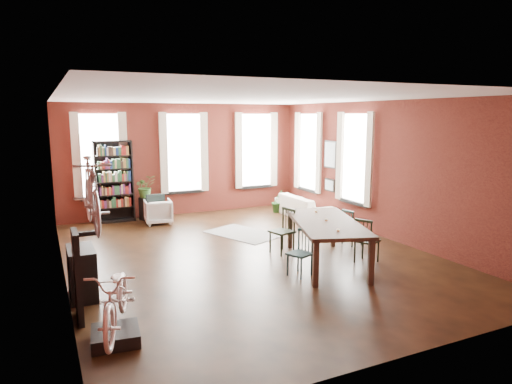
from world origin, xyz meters
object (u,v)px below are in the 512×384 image
dining_table (326,243)px  cream_sofa (304,203)px  dining_chair_c (367,240)px  bike_trainer (116,336)px  bicycle_floor (115,268)px  bookshelf (114,182)px  white_armchair (158,210)px  dining_chair_a (300,253)px  console_table (82,273)px  plant_stand (147,209)px  dining_chair_b (282,231)px  dining_chair_d (352,227)px

dining_table → cream_sofa: dining_table is taller
dining_chair_c → dining_table: bearing=47.2°
bike_trainer → bicycle_floor: bearing=-31.1°
bookshelf → dining_table: bearing=-60.2°
dining_table → white_armchair: dining_table is taller
bike_trainer → dining_chair_a: bearing=18.4°
cream_sofa → console_table: (-6.23, -3.50, -0.01)m
bookshelf → bicycle_floor: bearing=-98.2°
dining_chair_a → bookshelf: bookshelf is taller
cream_sofa → bike_trainer: (-5.99, -5.25, -0.32)m
dining_chair_c → plant_stand: size_ratio=1.42×
dining_chair_b → dining_chair_c: dining_chair_b is taller
dining_chair_c → bookshelf: (-3.92, 5.74, 0.65)m
plant_stand → dining_table: bearing=-66.4°
cream_sofa → white_armchair: bearing=76.2°
dining_chair_c → bicycle_floor: size_ratio=0.54×
dining_chair_d → white_armchair: dining_chair_d is taller
dining_chair_b → bike_trainer: (-3.75, -2.47, -0.38)m
plant_stand → bicycle_floor: (-1.81, -6.82, 0.68)m
white_armchair → dining_chair_a: bearing=110.7°
white_armchair → bicycle_floor: size_ratio=0.43×
dining_chair_b → bike_trainer: dining_chair_b is taller
dining_chair_a → plant_stand: 5.87m
dining_chair_d → bike_trainer: 5.96m
dining_table → bike_trainer: (-4.17, -1.47, -0.34)m
console_table → bicycle_floor: size_ratio=0.49×
dining_chair_a → dining_chair_c: 1.58m
bookshelf → console_table: bearing=-103.8°
plant_stand → bicycle_floor: 7.08m
dining_chair_d → bike_trainer: bearing=103.1°
dining_table → dining_chair_d: bearing=53.0°
bookshelf → bicycle_floor: (-1.00, -6.97, -0.11)m
dining_table → console_table: size_ratio=3.14×
dining_chair_a → console_table: 3.68m
dining_table → bicycle_floor: (-4.13, -1.50, 0.57)m
dining_table → bicycle_floor: size_ratio=1.53×
bicycle_floor → plant_stand: bearing=91.8°
dining_chair_d → plant_stand: dining_chair_d is taller
dining_chair_d → bicycle_floor: bicycle_floor is taller
dining_table → dining_chair_c: size_ratio=2.83×
dining_chair_c → console_table: 5.23m
bike_trainer → bookshelf: bearing=81.5°
cream_sofa → dining_table: bearing=154.3°
bookshelf → bike_trainer: bearing=-98.5°
cream_sofa → console_table: bearing=119.3°
dining_chair_c → dining_chair_d: dining_chair_c is taller
bookshelf → white_armchair: (0.99, -0.73, -0.75)m
dining_chair_c → dining_chair_b: bearing=19.5°
bicycle_floor → dining_chair_b: bearing=50.5°
dining_chair_c → dining_chair_d: 1.25m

